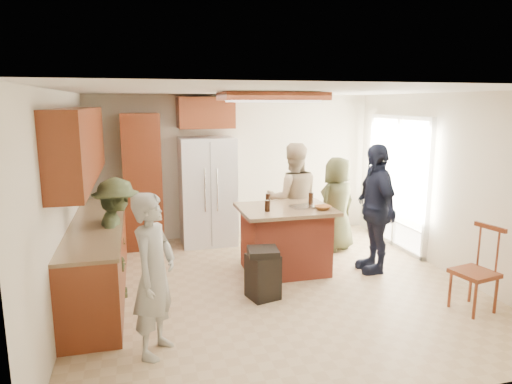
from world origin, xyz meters
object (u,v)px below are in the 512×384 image
object	(u,v)px
person_behind_right	(337,204)
kitchen_island	(285,239)
person_behind_left	(293,199)
refrigerator	(208,191)
person_side_right	(375,208)
person_counter	(118,238)
spindle_chair	(476,273)
person_front_left	(154,275)
trash_bin	(263,273)

from	to	relation	value
person_behind_right	kitchen_island	size ratio (longest dim) A/B	1.19
person_behind_left	refrigerator	size ratio (longest dim) A/B	0.98
refrigerator	person_side_right	bearing A→B (deg)	-42.50
person_side_right	person_counter	xyz separation A→B (m)	(-3.47, 0.04, -0.17)
person_counter	spindle_chair	world-z (taller)	person_counter
person_behind_left	spindle_chair	bearing A→B (deg)	127.69
spindle_chair	person_front_left	bearing A→B (deg)	-179.93
person_side_right	person_behind_left	bearing A→B (deg)	-134.63
person_behind_right	spindle_chair	world-z (taller)	person_behind_right
spindle_chair	refrigerator	bearing A→B (deg)	127.41
person_front_left	person_behind_left	size ratio (longest dim) A/B	0.89
person_front_left	spindle_chair	xyz separation A→B (m)	(3.58, 0.00, -0.33)
person_behind_right	kitchen_island	xyz separation A→B (m)	(-1.11, -0.70, -0.29)
trash_bin	refrigerator	bearing A→B (deg)	97.01
person_front_left	person_side_right	bearing A→B (deg)	-36.55
person_front_left	kitchen_island	bearing A→B (deg)	-18.73
person_side_right	person_front_left	bearing A→B (deg)	-59.30
person_behind_right	trash_bin	size ratio (longest dim) A/B	2.41
kitchen_island	trash_bin	world-z (taller)	kitchen_island
refrigerator	spindle_chair	bearing A→B (deg)	-52.59
refrigerator	kitchen_island	world-z (taller)	refrigerator
person_behind_right	spindle_chair	size ratio (longest dim) A/B	1.53
person_counter	kitchen_island	distance (m)	2.27
person_side_right	spindle_chair	distance (m)	1.60
person_counter	refrigerator	bearing A→B (deg)	-38.53
person_behind_right	trash_bin	distance (m)	2.28
kitchen_island	spindle_chair	world-z (taller)	spindle_chair
refrigerator	person_counter	bearing A→B (deg)	-126.88
person_front_left	refrigerator	world-z (taller)	refrigerator
person_counter	refrigerator	distance (m)	2.33
person_front_left	trash_bin	bearing A→B (deg)	-26.15
refrigerator	spindle_chair	world-z (taller)	refrigerator
person_behind_right	refrigerator	size ratio (longest dim) A/B	0.84
person_front_left	person_counter	world-z (taller)	person_front_left
person_behind_left	kitchen_island	bearing A→B (deg)	72.70
person_front_left	kitchen_island	distance (m)	2.57
person_behind_right	spindle_chair	xyz separation A→B (m)	(0.61, -2.44, -0.31)
person_counter	trash_bin	size ratio (longest dim) A/B	2.35
person_behind_left	person_behind_right	bearing A→B (deg)	-173.64
person_counter	trash_bin	distance (m)	1.83
person_behind_right	person_side_right	distance (m)	1.01
person_behind_left	person_counter	bearing A→B (deg)	29.92
trash_bin	person_counter	bearing A→B (deg)	162.09
person_front_left	spindle_chair	bearing A→B (deg)	-61.69
person_counter	trash_bin	world-z (taller)	person_counter
spindle_chair	person_behind_right	bearing A→B (deg)	104.02
person_behind_right	trash_bin	bearing A→B (deg)	19.41
person_side_right	kitchen_island	world-z (taller)	person_side_right
person_behind_left	trash_bin	world-z (taller)	person_behind_left
refrigerator	person_front_left	bearing A→B (deg)	-106.94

